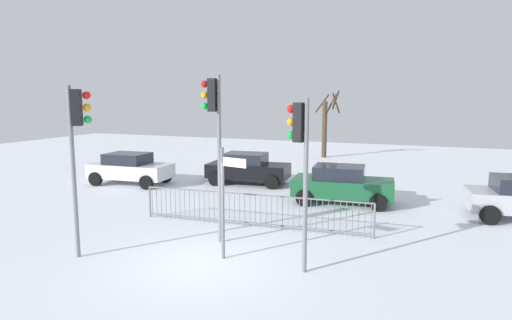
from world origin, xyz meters
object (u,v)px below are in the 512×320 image
traffic_light_rear_right (214,121)px  bare_tree_left (326,125)px  traffic_light_rear_left (77,133)px  car_black_mid (248,168)px  traffic_light_mid_right (301,146)px  car_green_near (342,184)px  car_white_trailing (130,168)px  direction_sign_post (225,197)px

traffic_light_rear_right → bare_tree_left: traffic_light_rear_right is taller
traffic_light_rear_left → car_black_mid: 10.68m
traffic_light_mid_right → car_green_near: (-0.35, 7.03, -2.23)m
traffic_light_rear_left → car_white_trailing: bearing=179.4°
traffic_light_rear_right → direction_sign_post: bearing=-148.2°
traffic_light_mid_right → bare_tree_left: size_ratio=0.91×
traffic_light_mid_right → direction_sign_post: traffic_light_mid_right is taller
direction_sign_post → car_green_near: size_ratio=0.73×
direction_sign_post → car_white_trailing: direction_sign_post is taller
traffic_light_mid_right → car_white_trailing: 12.75m
direction_sign_post → car_black_mid: bearing=124.0°
traffic_light_mid_right → traffic_light_rear_left: 5.57m
traffic_light_mid_right → traffic_light_rear_left: traffic_light_rear_left is taller
car_green_near → bare_tree_left: bare_tree_left is taller
traffic_light_rear_right → traffic_light_rear_left: bearing=126.6°
traffic_light_rear_right → car_white_trailing: 9.98m
traffic_light_rear_right → car_white_trailing: size_ratio=1.20×
car_white_trailing → bare_tree_left: (6.46, 12.56, 1.47)m
traffic_light_rear_left → direction_sign_post: size_ratio=1.53×
traffic_light_rear_left → traffic_light_mid_right: bearing=71.0°
traffic_light_rear_right → car_green_near: bearing=-27.7°
car_black_mid → traffic_light_rear_right: bearing=-79.1°
traffic_light_mid_right → traffic_light_rear_left: (-5.44, -1.20, 0.23)m
traffic_light_rear_left → car_white_trailing: 9.94m
traffic_light_rear_right → car_white_trailing: bearing=46.9°
car_green_near → bare_tree_left: bearing=100.2°
traffic_light_rear_right → traffic_light_rear_left: traffic_light_rear_right is taller
traffic_light_rear_right → traffic_light_mid_right: bearing=-117.2°
bare_tree_left → traffic_light_rear_right: bearing=-86.5°
car_white_trailing → car_black_mid: same height
traffic_light_rear_right → direction_sign_post: traffic_light_rear_right is taller
traffic_light_mid_right → traffic_light_rear_right: bearing=83.3°
direction_sign_post → car_green_near: 7.25m
traffic_light_rear_left → direction_sign_post: 4.02m
car_white_trailing → car_green_near: (10.03, -0.04, 0.00)m
car_white_trailing → bare_tree_left: bare_tree_left is taller
car_green_near → bare_tree_left: size_ratio=0.88×
traffic_light_rear_left → bare_tree_left: 20.90m
traffic_light_mid_right → bare_tree_left: 20.03m
traffic_light_rear_left → car_black_mid: traffic_light_rear_left is taller
traffic_light_rear_right → traffic_light_mid_right: traffic_light_rear_right is taller
traffic_light_rear_left → car_green_near: traffic_light_rear_left is taller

